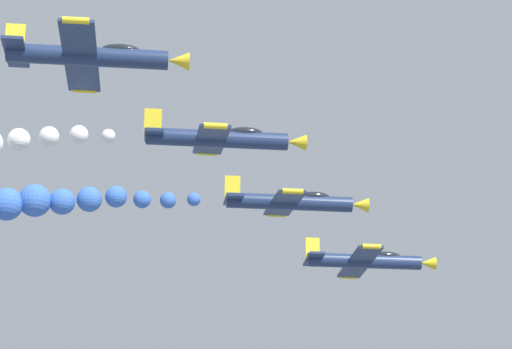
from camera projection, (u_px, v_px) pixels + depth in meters
airplane_lead at (367, 261)px, 82.04m from camera, size 9.57×10.35×2.34m
airplane_left_inner at (292, 202)px, 74.42m from camera, size 9.47×10.35×2.88m
smoke_trail_left_inner at (13, 204)px, 70.41m from camera, size 4.53×18.22×4.16m
airplane_right_inner at (220, 139)px, 66.26m from camera, size 9.38×10.35×3.12m
airplane_left_outer at (91, 56)px, 58.68m from camera, size 9.56×10.35×2.36m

